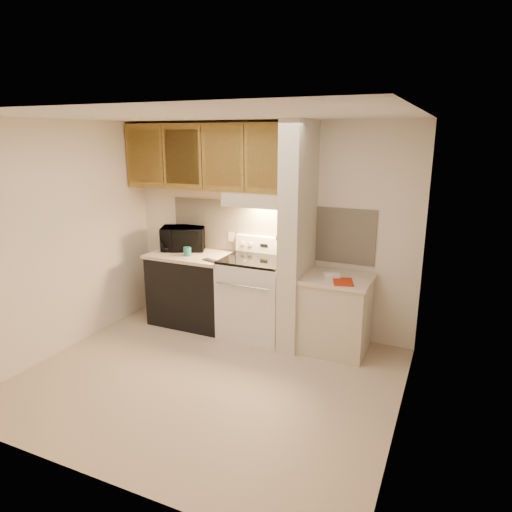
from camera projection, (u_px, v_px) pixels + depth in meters
The scene contains 50 objects.
floor at pixel (208, 379), 4.51m from camera, with size 3.60×3.60×0.00m, color #C8B095.
ceiling at pixel (200, 115), 3.87m from camera, with size 3.60×3.60×0.00m, color white.
wall_back at pixel (267, 228), 5.51m from camera, with size 3.60×0.02×2.50m, color #F5E5D0.
wall_left at pixel (59, 239), 4.90m from camera, with size 0.02×3.00×2.50m, color #F5E5D0.
wall_right at pixel (408, 282), 3.48m from camera, with size 0.02×3.00×2.50m, color #F5E5D0.
backsplash at pixel (267, 229), 5.51m from camera, with size 2.60×0.02×0.63m, color beige.
range_body at pixel (256, 298), 5.41m from camera, with size 0.76×0.65×0.92m, color silver.
oven_window at pixel (244, 304), 5.12m from camera, with size 0.50×0.01×0.30m, color black.
oven_handle at pixel (243, 286), 5.03m from camera, with size 0.02×0.02×0.65m, color silver.
cooktop at pixel (256, 260), 5.29m from camera, with size 0.74×0.64×0.03m, color black.
range_backguard at pixel (265, 245), 5.51m from camera, with size 0.76×0.08×0.20m, color silver.
range_display at pixel (264, 246), 5.48m from camera, with size 0.10×0.01×0.04m, color black.
range_knob_left_outer at pixel (243, 243), 5.58m from camera, with size 0.05×0.05×0.02m, color silver.
range_knob_left_inner at pixel (250, 244), 5.54m from camera, with size 0.05×0.05×0.02m, color silver.
range_knob_right_inner at pixel (278, 247), 5.40m from camera, with size 0.05×0.05×0.02m, color silver.
range_knob_right_outer at pixel (286, 248), 5.36m from camera, with size 0.05×0.05×0.02m, color silver.
dishwasher_front at pixel (193, 290), 5.78m from camera, with size 1.00×0.63×0.87m, color black.
left_countertop at pixel (191, 255), 5.66m from camera, with size 1.04×0.67×0.04m, color beige.
spoon_rest at pixel (212, 261), 5.32m from camera, with size 0.24×0.08×0.02m, color black.
teal_jar at pixel (187, 251), 5.55m from camera, with size 0.10×0.10×0.11m, color #1E6A62.
outlet at pixel (231, 237), 5.72m from camera, with size 0.08×0.01×0.12m, color beige.
microwave at pixel (183, 238), 5.82m from camera, with size 0.54×0.37×0.30m, color black.
partition_pillar at pixel (298, 237), 5.00m from camera, with size 0.22×0.70×2.50m, color beige.
pillar_trim at pixel (288, 232), 5.04m from camera, with size 0.01×0.70×0.04m, color olive.
knife_strip at pixel (286, 231), 4.99m from camera, with size 0.02×0.42×0.04m, color black.
knife_blade_a at pixel (279, 243), 4.87m from camera, with size 0.01×0.04×0.16m, color silver.
knife_handle_a at pixel (280, 229), 4.84m from camera, with size 0.02×0.02×0.10m, color black.
knife_blade_b at pixel (282, 242), 4.95m from camera, with size 0.01×0.04×0.18m, color silver.
knife_handle_b at pixel (282, 228), 4.90m from camera, with size 0.02×0.02×0.10m, color black.
knife_blade_c at pixel (284, 242), 5.02m from camera, with size 0.01×0.04×0.20m, color silver.
knife_handle_c at pixel (285, 226), 4.99m from camera, with size 0.02×0.02×0.10m, color black.
knife_blade_d at pixel (287, 238), 5.09m from camera, with size 0.01×0.04×0.16m, color silver.
knife_handle_d at pixel (287, 225), 5.05m from camera, with size 0.02×0.02×0.10m, color black.
knife_blade_e at pixel (289, 238), 5.16m from camera, with size 0.01×0.04×0.18m, color silver.
knife_handle_e at pixel (290, 224), 5.12m from camera, with size 0.02×0.02×0.10m, color black.
oven_mitt at pixel (292, 236), 5.21m from camera, with size 0.03×0.10×0.24m, color gray.
right_cab_base at pixel (335, 315), 5.04m from camera, with size 0.70×0.60×0.81m, color beige.
right_countertop at pixel (337, 279), 4.93m from camera, with size 0.74×0.64×0.04m, color beige.
red_folder at pixel (343, 282), 4.75m from camera, with size 0.20×0.27×0.01m, color #B3290C.
white_box at pixel (332, 276), 4.91m from camera, with size 0.17×0.11×0.04m, color white.
range_hood at pixel (260, 199), 5.22m from camera, with size 0.78×0.44×0.15m, color beige.
hood_lip at pixel (253, 206), 5.05m from camera, with size 0.78×0.04×0.06m, color beige.
upper_cabinets at pixel (209, 157), 5.42m from camera, with size 2.18×0.33×0.77m, color olive.
cab_door_a at pixel (144, 156), 5.60m from camera, with size 0.46×0.01×0.63m, color olive.
cab_gap_a at pixel (163, 157), 5.49m from camera, with size 0.01×0.01×0.73m, color black.
cab_door_b at pixel (182, 157), 5.39m from camera, with size 0.46×0.01×0.63m, color olive.
cab_gap_b at pixel (202, 157), 5.28m from camera, with size 0.01×0.01×0.73m, color black.
cab_door_c at pixel (223, 158), 5.17m from camera, with size 0.46×0.01×0.63m, color olive.
cab_gap_c at pixel (244, 158), 5.06m from camera, with size 0.01×0.01×0.73m, color black.
cab_door_d at pixel (267, 159), 4.95m from camera, with size 0.46×0.01×0.63m, color olive.
Camera 1 is at (2.09, -3.50, 2.34)m, focal length 32.00 mm.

